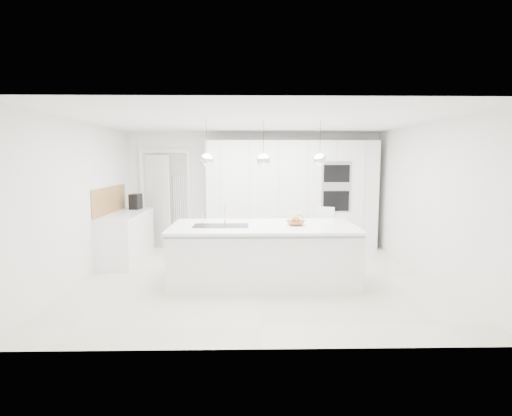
{
  "coord_description": "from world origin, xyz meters",
  "views": [
    {
      "loc": [
        -0.13,
        -6.33,
        1.9
      ],
      "look_at": [
        0.0,
        0.3,
        1.1
      ],
      "focal_mm": 28.0,
      "sensor_mm": 36.0,
      "label": 1
    }
  ],
  "objects_px": {
    "espresso_machine": "(136,202)",
    "bar_stool_left": "(293,240)",
    "island_base": "(263,256)",
    "bar_stool_right": "(326,238)",
    "fruit_bowl": "(296,223)"
  },
  "relations": [
    {
      "from": "bar_stool_left",
      "to": "bar_stool_right",
      "type": "xyz_separation_m",
      "value": [
        0.59,
        0.05,
        0.04
      ]
    },
    {
      "from": "island_base",
      "to": "bar_stool_right",
      "type": "bearing_deg",
      "value": 39.09
    },
    {
      "from": "fruit_bowl",
      "to": "espresso_machine",
      "type": "distance_m",
      "value": 3.68
    },
    {
      "from": "espresso_machine",
      "to": "bar_stool_right",
      "type": "xyz_separation_m",
      "value": [
        3.69,
        -1.17,
        -0.53
      ]
    },
    {
      "from": "fruit_bowl",
      "to": "bar_stool_left",
      "type": "relative_size",
      "value": 0.3
    },
    {
      "from": "fruit_bowl",
      "to": "espresso_machine",
      "type": "height_order",
      "value": "espresso_machine"
    },
    {
      "from": "island_base",
      "to": "bar_stool_left",
      "type": "distance_m",
      "value": 1.06
    },
    {
      "from": "island_base",
      "to": "fruit_bowl",
      "type": "distance_m",
      "value": 0.72
    },
    {
      "from": "espresso_machine",
      "to": "bar_stool_left",
      "type": "bearing_deg",
      "value": -15.28
    },
    {
      "from": "espresso_machine",
      "to": "bar_stool_left",
      "type": "relative_size",
      "value": 0.32
    },
    {
      "from": "bar_stool_left",
      "to": "fruit_bowl",
      "type": "bearing_deg",
      "value": -77.91
    },
    {
      "from": "fruit_bowl",
      "to": "espresso_machine",
      "type": "xyz_separation_m",
      "value": [
        -3.03,
        2.08,
        0.12
      ]
    },
    {
      "from": "island_base",
      "to": "bar_stool_right",
      "type": "height_order",
      "value": "bar_stool_right"
    },
    {
      "from": "espresso_machine",
      "to": "bar_stool_right",
      "type": "relative_size",
      "value": 0.3
    },
    {
      "from": "island_base",
      "to": "espresso_machine",
      "type": "xyz_separation_m",
      "value": [
        -2.53,
        2.12,
        0.62
      ]
    }
  ]
}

